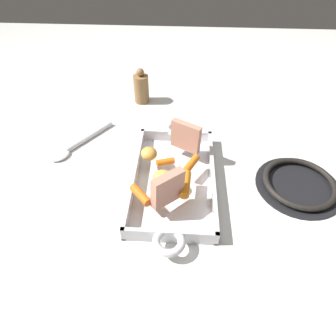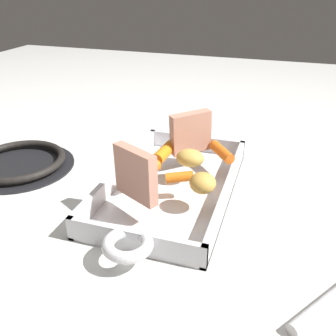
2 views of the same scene
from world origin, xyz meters
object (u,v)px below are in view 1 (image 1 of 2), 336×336
object	(u,v)px
baby_carrot_northeast	(191,164)
serving_spoon	(76,145)
baby_carrot_southeast	(141,195)
roasting_dish	(173,180)
baby_carrot_northwest	(185,184)
potato_halved	(163,177)
stove_burner_rear	(299,184)
roast_slice_outer	(186,136)
pepper_mill	(141,88)
baby_carrot_long	(165,162)
roast_slice_thick	(168,189)
potato_whole	(149,154)

from	to	relation	value
baby_carrot_northeast	serving_spoon	world-z (taller)	baby_carrot_northeast
serving_spoon	baby_carrot_southeast	bearing A→B (deg)	80.87
roasting_dish	baby_carrot_northwest	size ratio (longest dim) A/B	6.21
baby_carrot_northwest	baby_carrot_northeast	xyz separation A→B (m)	(-0.07, 0.01, -0.00)
roasting_dish	potato_halved	size ratio (longest dim) A/B	9.04
baby_carrot_southeast	baby_carrot_northeast	size ratio (longest dim) A/B	1.06
baby_carrot_northwest	stove_burner_rear	bearing A→B (deg)	101.00
roast_slice_outer	pepper_mill	bearing A→B (deg)	-152.35
baby_carrot_long	pepper_mill	bearing A→B (deg)	-163.58
baby_carrot_southeast	roasting_dish	bearing A→B (deg)	140.96
baby_carrot_long	baby_carrot_northwest	distance (m)	0.09
baby_carrot_northwest	pepper_mill	world-z (taller)	pepper_mill
roast_slice_thick	roast_slice_outer	bearing A→B (deg)	168.95
roast_slice_thick	baby_carrot_southeast	size ratio (longest dim) A/B	1.23
baby_carrot_long	pepper_mill	size ratio (longest dim) A/B	0.37
stove_burner_rear	serving_spoon	xyz separation A→B (m)	(-0.12, -0.60, -0.00)
baby_carrot_northwest	baby_carrot_northeast	world-z (taller)	baby_carrot_northwest
roast_slice_thick	potato_whole	distance (m)	0.15
roasting_dish	serving_spoon	bearing A→B (deg)	-114.09
roast_slice_outer	potato_halved	xyz separation A→B (m)	(0.12, -0.05, -0.02)
potato_halved	roast_slice_outer	bearing A→B (deg)	158.10
baby_carrot_northeast	potato_halved	distance (m)	0.08
roast_slice_outer	potato_halved	bearing A→B (deg)	-21.90
roasting_dish	baby_carrot_southeast	distance (m)	0.12
roast_slice_outer	baby_carrot_long	size ratio (longest dim) A/B	1.78
serving_spoon	roasting_dish	bearing A→B (deg)	101.27
potato_whole	potato_halved	xyz separation A→B (m)	(0.08, 0.04, -0.00)
serving_spoon	baby_carrot_northwest	bearing A→B (deg)	96.14
baby_carrot_northeast	potato_halved	size ratio (longest dim) A/B	1.20
potato_whole	roast_slice_thick	bearing A→B (deg)	22.37
roast_slice_thick	baby_carrot_long	world-z (taller)	roast_slice_thick
roasting_dish	roast_slice_outer	xyz separation A→B (m)	(-0.09, 0.03, 0.07)
baby_carrot_northeast	stove_burner_rear	distance (m)	0.27
potato_halved	serving_spoon	world-z (taller)	potato_halved
roast_slice_outer	baby_carrot_southeast	bearing A→B (deg)	-28.47
baby_carrot_northwest	roast_slice_outer	bearing A→B (deg)	-179.01
baby_carrot_southeast	stove_burner_rear	distance (m)	0.39
baby_carrot_southeast	baby_carrot_northeast	xyz separation A→B (m)	(-0.11, 0.11, -0.00)
potato_whole	stove_burner_rear	world-z (taller)	potato_whole
potato_halved	pepper_mill	distance (m)	0.43
roast_slice_outer	pepper_mill	distance (m)	0.33
baby_carrot_southeast	stove_burner_rear	bearing A→B (deg)	103.51
baby_carrot_northwest	potato_whole	xyz separation A→B (m)	(-0.10, -0.09, 0.00)
baby_carrot_southeast	pepper_mill	bearing A→B (deg)	-172.93
roasting_dish	baby_carrot_long	xyz separation A→B (m)	(-0.03, -0.02, 0.03)
baby_carrot_northeast	potato_halved	world-z (taller)	potato_halved
roast_slice_outer	roast_slice_thick	world-z (taller)	roast_slice_outer
roast_slice_thick	potato_halved	size ratio (longest dim) A/B	1.57
baby_carrot_southeast	serving_spoon	size ratio (longest dim) A/B	0.31
baby_carrot_northwest	stove_burner_rear	world-z (taller)	baby_carrot_northwest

